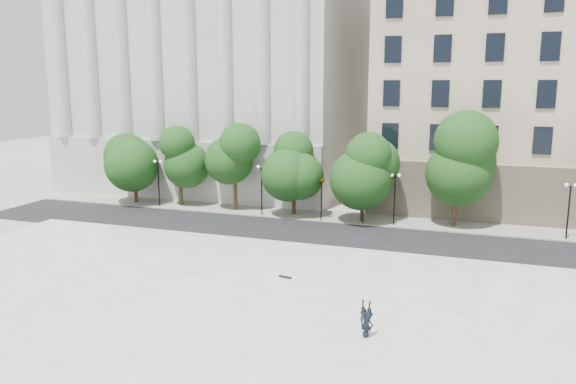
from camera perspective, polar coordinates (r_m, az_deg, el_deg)
name	(u,v)px	position (r m, az deg, el deg)	size (l,w,h in m)	color
ground	(215,330)	(27.67, -7.43, -13.75)	(160.00, 160.00, 0.00)	beige
plaza	(240,303)	(30.06, -4.85, -11.15)	(44.00, 22.00, 0.45)	white
street	(319,235)	(43.55, 3.16, -4.38)	(60.00, 8.00, 0.02)	black
far_sidewalk	(338,217)	(49.16, 5.08, -2.56)	(60.00, 4.00, 0.12)	#AAA89D
building_west	(228,71)	(67.29, -6.09, 12.08)	(31.50, 27.65, 25.60)	silver
traffic_light_west	(321,178)	(47.07, 3.42, 1.43)	(1.10, 1.84, 4.24)	black
traffic_light_east	(363,181)	(46.26, 7.66, 1.13)	(0.45, 1.73, 4.19)	black
person_lying	(366,332)	(25.88, 7.94, -13.92)	(0.62, 0.40, 1.69)	black
skateboard	(285,277)	(32.89, -0.30, -8.63)	(0.78, 0.20, 0.08)	black
street_trees	(313,160)	(48.50, 2.55, 3.22)	(46.39, 5.28, 7.93)	#382619
lamp_posts	(331,186)	(47.28, 4.39, 0.61)	(35.71, 0.28, 4.51)	black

